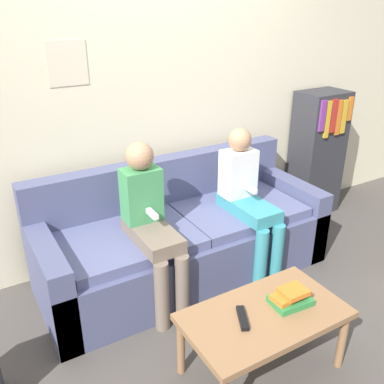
{
  "coord_description": "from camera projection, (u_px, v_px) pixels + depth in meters",
  "views": [
    {
      "loc": [
        -1.3,
        -1.84,
        1.88
      ],
      "look_at": [
        0.0,
        0.38,
        0.71
      ],
      "focal_mm": 40.0,
      "sensor_mm": 36.0,
      "label": 1
    }
  ],
  "objects": [
    {
      "name": "ground_plane",
      "position": [
        221.0,
        310.0,
        2.82
      ],
      "size": [
        10.0,
        10.0,
        0.0
      ],
      "primitive_type": "plane",
      "color": "#4C4742"
    },
    {
      "name": "wall_back",
      "position": [
        148.0,
        86.0,
        3.07
      ],
      "size": [
        8.0,
        0.07,
        2.6
      ],
      "color": "beige",
      "rests_on": "ground_plane"
    },
    {
      "name": "couch",
      "position": [
        183.0,
        239.0,
        3.11
      ],
      "size": [
        2.06,
        0.79,
        0.81
      ],
      "color": "#4C5175",
      "rests_on": "ground_plane"
    },
    {
      "name": "coffee_table",
      "position": [
        264.0,
        320.0,
        2.24
      ],
      "size": [
        0.86,
        0.49,
        0.39
      ],
      "color": "#8E6642",
      "rests_on": "ground_plane"
    },
    {
      "name": "person_left",
      "position": [
        150.0,
        220.0,
        2.67
      ],
      "size": [
        0.24,
        0.55,
        1.09
      ],
      "color": "#756656",
      "rests_on": "ground_plane"
    },
    {
      "name": "person_right",
      "position": [
        248.0,
        197.0,
        3.02
      ],
      "size": [
        0.24,
        0.55,
        1.07
      ],
      "color": "teal",
      "rests_on": "ground_plane"
    },
    {
      "name": "tv_remote",
      "position": [
        243.0,
        318.0,
        2.17
      ],
      "size": [
        0.11,
        0.17,
        0.02
      ],
      "rotation": [
        0.0,
        0.0,
        -0.46
      ],
      "color": "black",
      "rests_on": "coffee_table"
    },
    {
      "name": "book_stack",
      "position": [
        291.0,
        297.0,
        2.28
      ],
      "size": [
        0.22,
        0.17,
        0.09
      ],
      "color": "#2D8442",
      "rests_on": "coffee_table"
    },
    {
      "name": "bookshelf",
      "position": [
        317.0,
        153.0,
        3.94
      ],
      "size": [
        0.43,
        0.33,
        1.14
      ],
      "color": "#2D2D33",
      "rests_on": "ground_plane"
    }
  ]
}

